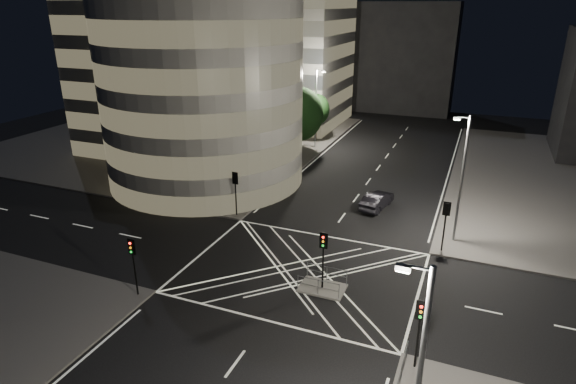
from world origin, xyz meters
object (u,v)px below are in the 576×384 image
at_px(traffic_signal_fr, 446,217).
at_px(street_lamp_right_far, 461,176).
at_px(street_lamp_right_near, 417,383).
at_px(traffic_signal_nr, 420,322).
at_px(street_lamp_left_near, 254,141).
at_px(street_lamp_left_far, 316,106).
at_px(sedan, 377,200).
at_px(traffic_signal_fl, 235,186).
at_px(central_island, 322,288).
at_px(traffic_signal_nl, 133,257).
at_px(traffic_signal_island, 323,250).

relative_size(traffic_signal_fr, street_lamp_right_far, 0.40).
bearing_deg(street_lamp_right_near, traffic_signal_nr, 95.04).
bearing_deg(traffic_signal_fr, street_lamp_right_far, 73.89).
bearing_deg(street_lamp_left_near, street_lamp_right_far, -9.03).
bearing_deg(street_lamp_left_far, traffic_signal_nr, -63.64).
distance_m(street_lamp_left_near, street_lamp_right_far, 19.11).
xyz_separation_m(traffic_signal_nr, sedan, (-6.46, 20.13, -2.14)).
bearing_deg(traffic_signal_fl, street_lamp_left_far, 91.57).
bearing_deg(central_island, traffic_signal_nr, -37.93).
bearing_deg(traffic_signal_fl, street_lamp_left_near, 96.97).
relative_size(central_island, traffic_signal_nl, 0.75).
height_order(traffic_signal_fl, sedan, traffic_signal_fl).
bearing_deg(central_island, sedan, 88.67).
bearing_deg(traffic_signal_nl, traffic_signal_nr, 0.00).
xyz_separation_m(traffic_signal_island, street_lamp_left_near, (-11.44, 13.50, 2.63)).
bearing_deg(traffic_signal_island, street_lamp_right_far, 54.70).
distance_m(traffic_signal_fl, street_lamp_right_near, 27.79).
bearing_deg(traffic_signal_nr, street_lamp_left_near, 134.13).
xyz_separation_m(traffic_signal_nl, sedan, (11.14, 20.13, -2.14)).
relative_size(street_lamp_left_far, sedan, 2.12).
height_order(traffic_signal_island, street_lamp_left_far, street_lamp_left_far).
height_order(traffic_signal_nl, street_lamp_right_near, street_lamp_right_near).
bearing_deg(central_island, street_lamp_left_near, 130.27).
distance_m(central_island, traffic_signal_nl, 12.36).
relative_size(traffic_signal_fr, traffic_signal_nr, 1.00).
bearing_deg(sedan, traffic_signal_fl, 40.33).
bearing_deg(sedan, central_island, 98.62).
xyz_separation_m(street_lamp_left_far, street_lamp_right_near, (18.87, -44.00, 0.00)).
distance_m(traffic_signal_island, sedan, 14.99).
height_order(street_lamp_right_near, sedan, street_lamp_right_near).
height_order(traffic_signal_nl, street_lamp_left_near, street_lamp_left_near).
height_order(traffic_signal_nr, street_lamp_right_far, street_lamp_right_far).
bearing_deg(traffic_signal_nr, traffic_signal_fl, 142.31).
bearing_deg(sedan, traffic_signal_island, 98.62).
bearing_deg(traffic_signal_nl, traffic_signal_fr, 37.69).
relative_size(traffic_signal_fr, traffic_signal_island, 1.00).
relative_size(traffic_signal_island, street_lamp_left_near, 0.40).
distance_m(central_island, street_lamp_left_far, 33.95).
height_order(traffic_signal_fr, street_lamp_left_near, street_lamp_left_near).
distance_m(traffic_signal_fr, traffic_signal_island, 10.73).
xyz_separation_m(street_lamp_left_far, street_lamp_right_far, (18.87, -21.00, 0.00)).
bearing_deg(sedan, traffic_signal_nl, 70.98).
relative_size(central_island, street_lamp_left_far, 0.30).
bearing_deg(street_lamp_right_near, traffic_signal_nl, 158.45).
bearing_deg(traffic_signal_fr, sedan, 134.66).
distance_m(traffic_signal_nl, street_lamp_right_near, 19.78).
distance_m(traffic_signal_fr, traffic_signal_nr, 13.60).
bearing_deg(traffic_signal_island, traffic_signal_fl, 142.46).
distance_m(traffic_signal_fl, street_lamp_right_far, 18.55).
relative_size(street_lamp_left_far, street_lamp_right_near, 1.00).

